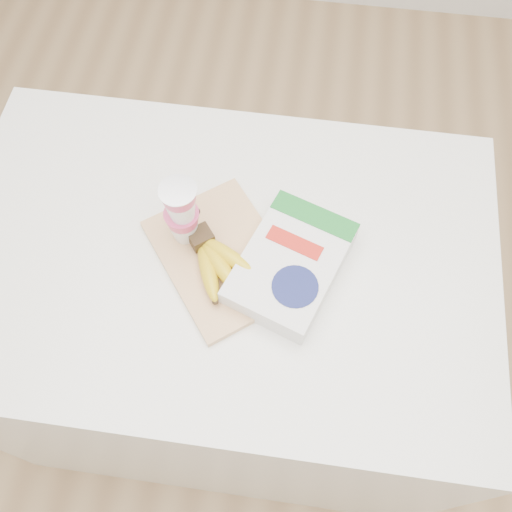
{
  "coord_description": "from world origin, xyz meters",
  "views": [
    {
      "loc": [
        0.16,
        -0.56,
        2.0
      ],
      "look_at": [
        0.08,
        -0.02,
        0.95
      ],
      "focal_mm": 40.0,
      "sensor_mm": 36.0,
      "label": 1
    }
  ],
  "objects_px": {
    "bananas": "(217,261)",
    "cereal_box": "(291,264)",
    "table": "(229,327)",
    "yogurt_stack": "(181,212)",
    "cutting_board": "(223,257)"
  },
  "relations": [
    {
      "from": "cereal_box",
      "to": "table",
      "type": "bearing_deg",
      "value": -168.39
    },
    {
      "from": "table",
      "to": "cereal_box",
      "type": "bearing_deg",
      "value": -8.14
    },
    {
      "from": "bananas",
      "to": "cereal_box",
      "type": "relative_size",
      "value": 0.56
    },
    {
      "from": "cutting_board",
      "to": "cereal_box",
      "type": "xyz_separation_m",
      "value": [
        0.15,
        -0.01,
        0.02
      ]
    },
    {
      "from": "bananas",
      "to": "cutting_board",
      "type": "bearing_deg",
      "value": 77.26
    },
    {
      "from": "yogurt_stack",
      "to": "cereal_box",
      "type": "xyz_separation_m",
      "value": [
        0.23,
        -0.05,
        -0.08
      ]
    },
    {
      "from": "table",
      "to": "yogurt_stack",
      "type": "bearing_deg",
      "value": 162.55
    },
    {
      "from": "yogurt_stack",
      "to": "cereal_box",
      "type": "bearing_deg",
      "value": -11.29
    },
    {
      "from": "table",
      "to": "cereal_box",
      "type": "height_order",
      "value": "cereal_box"
    },
    {
      "from": "table",
      "to": "bananas",
      "type": "relative_size",
      "value": 6.66
    },
    {
      "from": "cutting_board",
      "to": "yogurt_stack",
      "type": "relative_size",
      "value": 1.84
    },
    {
      "from": "table",
      "to": "yogurt_stack",
      "type": "relative_size",
      "value": 6.84
    },
    {
      "from": "bananas",
      "to": "cereal_box",
      "type": "height_order",
      "value": "bananas"
    },
    {
      "from": "yogurt_stack",
      "to": "cereal_box",
      "type": "distance_m",
      "value": 0.25
    },
    {
      "from": "table",
      "to": "cereal_box",
      "type": "relative_size",
      "value": 3.71
    }
  ]
}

